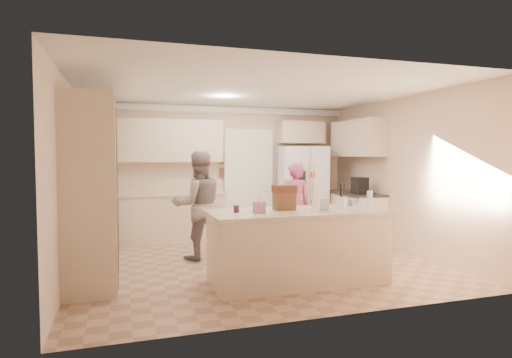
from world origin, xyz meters
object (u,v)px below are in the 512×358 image
object	(u,v)px
refrigerator	(303,191)
teen_boy	(198,205)
island_base	(298,248)
dollhouse_body	(284,201)
teen_girl	(294,206)
coffee_maker	(360,185)
utensil_crock	(342,202)
tissue_box	(259,207)

from	to	relation	value
refrigerator	teen_boy	bearing A→B (deg)	-142.46
island_base	dollhouse_body	distance (m)	0.62
dollhouse_body	teen_girl	distance (m)	1.85
island_base	dollhouse_body	size ratio (longest dim) A/B	8.46
coffee_maker	utensil_crock	xyz separation A→B (m)	(-1.40, -1.85, -0.07)
tissue_box	utensil_crock	bearing A→B (deg)	7.13
coffee_maker	tissue_box	bearing A→B (deg)	-142.43
coffee_maker	teen_boy	distance (m)	3.07
coffee_maker	tissue_box	xyz separation A→B (m)	(-2.60, -2.00, -0.07)
tissue_box	teen_girl	xyz separation A→B (m)	(1.23, 1.83, -0.24)
teen_boy	teen_girl	bearing A→B (deg)	179.13
coffee_maker	teen_boy	world-z (taller)	teen_boy
refrigerator	island_base	distance (m)	3.26
teen_boy	teen_girl	distance (m)	1.68
teen_girl	utensil_crock	bearing A→B (deg)	96.76
island_base	teen_boy	xyz separation A→B (m)	(-0.99, 1.62, 0.41)
refrigerator	island_base	bearing A→B (deg)	-106.52
dollhouse_body	island_base	bearing A→B (deg)	-33.69
teen_boy	refrigerator	bearing A→B (deg)	-155.53
utensil_crock	dollhouse_body	distance (m)	0.80
tissue_box	teen_girl	size ratio (longest dim) A/B	0.09
utensil_crock	teen_girl	distance (m)	1.69
refrigerator	coffee_maker	size ratio (longest dim) A/B	6.00
utensil_crock	island_base	bearing A→B (deg)	-175.60
teen_boy	coffee_maker	bearing A→B (deg)	-179.28
refrigerator	teen_girl	size ratio (longest dim) A/B	1.19
utensil_crock	dollhouse_body	bearing A→B (deg)	176.42
coffee_maker	teen_boy	bearing A→B (deg)	-174.70
teen_girl	coffee_maker	bearing A→B (deg)	-165.10
coffee_maker	tissue_box	world-z (taller)	coffee_maker
dollhouse_body	teen_girl	size ratio (longest dim) A/B	0.17
island_base	teen_girl	xyz separation A→B (m)	(0.68, 1.73, 0.32)
utensil_crock	teen_girl	xyz separation A→B (m)	(0.03, 1.68, -0.24)
refrigerator	coffee_maker	distance (m)	1.25
island_base	teen_boy	distance (m)	1.94
refrigerator	dollhouse_body	world-z (taller)	refrigerator
refrigerator	coffee_maker	xyz separation A→B (m)	(0.68, -1.03, 0.17)
tissue_box	dollhouse_body	world-z (taller)	dollhouse_body
island_base	utensil_crock	distance (m)	0.86
coffee_maker	dollhouse_body	distance (m)	2.84
utensil_crock	tissue_box	distance (m)	1.21
utensil_crock	tissue_box	size ratio (longest dim) A/B	1.07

